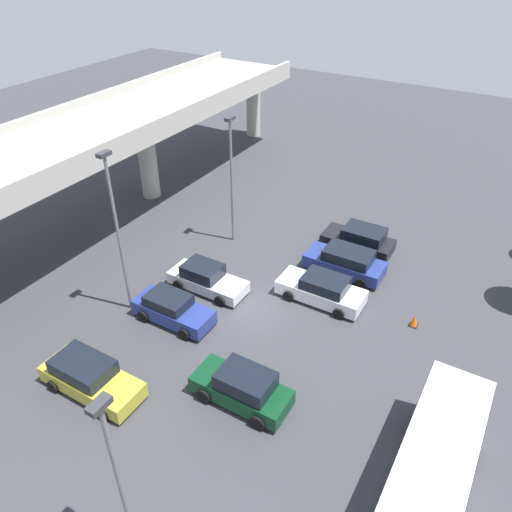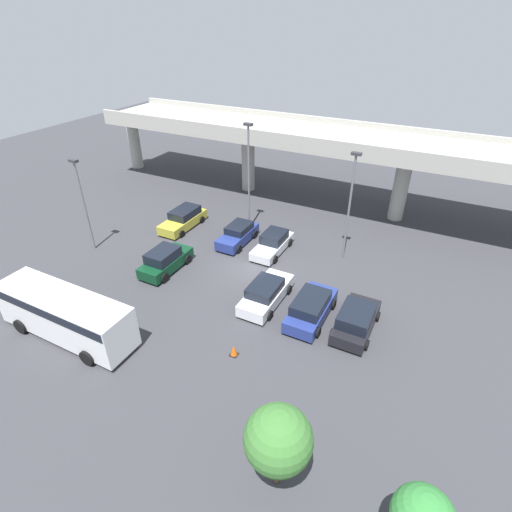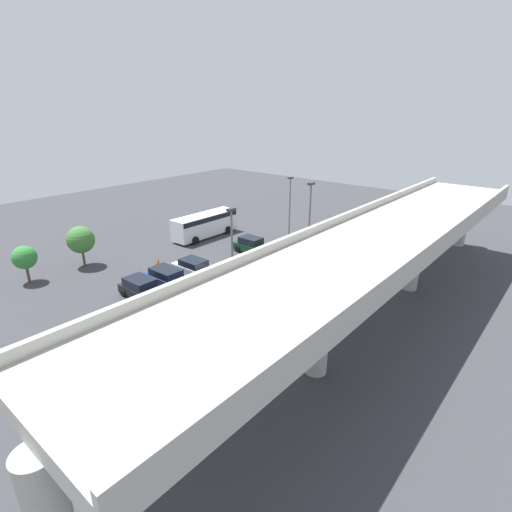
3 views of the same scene
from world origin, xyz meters
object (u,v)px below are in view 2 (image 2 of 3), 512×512
(parked_car_0, at_px, (183,219))
(parked_car_4, at_px, (266,293))
(lamp_post_mid_lot, at_px, (249,171))
(tree_front_left, at_px, (278,439))
(parked_car_2, at_px, (238,234))
(parked_car_3, at_px, (273,243))
(parked_car_6, at_px, (356,320))
(lamp_post_near_aisle, at_px, (83,198))
(parked_car_5, at_px, (311,308))
(traffic_cone, at_px, (234,351))
(parked_car_1, at_px, (165,260))
(shuttle_bus, at_px, (64,312))
(lamp_post_by_overpass, at_px, (350,200))

(parked_car_0, height_order, parked_car_4, parked_car_0)
(lamp_post_mid_lot, height_order, tree_front_left, lamp_post_mid_lot)
(parked_car_2, height_order, parked_car_3, parked_car_3)
(parked_car_6, relative_size, lamp_post_near_aisle, 0.61)
(parked_car_5, xyz_separation_m, traffic_cone, (-2.66, -4.97, -0.45))
(traffic_cone, bearing_deg, lamp_post_near_aisle, 162.60)
(parked_car_1, relative_size, parked_car_6, 0.99)
(parked_car_2, relative_size, lamp_post_near_aisle, 0.60)
(shuttle_bus, xyz_separation_m, tree_front_left, (14.51, -2.27, 1.08))
(parked_car_0, bearing_deg, lamp_post_by_overpass, 95.72)
(parked_car_4, height_order, traffic_cone, parked_car_4)
(parked_car_2, distance_m, lamp_post_near_aisle, 12.20)
(parked_car_2, xyz_separation_m, parked_car_3, (3.16, 0.05, -0.02))
(parked_car_0, distance_m, shuttle_bus, 14.61)
(parked_car_4, bearing_deg, lamp_post_mid_lot, 34.15)
(lamp_post_near_aisle, bearing_deg, traffic_cone, -17.40)
(shuttle_bus, height_order, lamp_post_mid_lot, lamp_post_mid_lot)
(parked_car_6, bearing_deg, parked_car_5, 93.40)
(parked_car_5, xyz_separation_m, lamp_post_near_aisle, (-18.58, 0.01, 3.59))
(parked_car_3, height_order, lamp_post_mid_lot, lamp_post_mid_lot)
(parked_car_6, xyz_separation_m, lamp_post_near_aisle, (-21.37, -0.15, 3.59))
(parked_car_6, distance_m, traffic_cone, 7.50)
(parked_car_6, distance_m, shuttle_bus, 17.00)
(parked_car_5, relative_size, shuttle_bus, 0.54)
(parked_car_1, relative_size, parked_car_5, 0.94)
(parked_car_4, bearing_deg, lamp_post_near_aisle, 90.37)
(lamp_post_mid_lot, bearing_deg, parked_car_2, -82.00)
(parked_car_2, distance_m, lamp_post_mid_lot, 5.25)
(parked_car_0, xyz_separation_m, parked_car_1, (2.93, -6.25, 0.05))
(parked_car_3, bearing_deg, lamp_post_mid_lot, -126.35)
(parked_car_4, distance_m, tree_front_left, 11.94)
(traffic_cone, bearing_deg, lamp_post_mid_lot, 114.94)
(parked_car_2, bearing_deg, shuttle_bus, -13.41)
(parked_car_0, height_order, parked_car_2, parked_car_0)
(parked_car_0, xyz_separation_m, shuttle_bus, (2.26, -14.40, 0.92))
(parked_car_2, height_order, tree_front_left, tree_front_left)
(parked_car_3, bearing_deg, shuttle_bus, -24.66)
(parked_car_0, bearing_deg, traffic_cone, 45.78)
(lamp_post_by_overpass, bearing_deg, parked_car_3, -163.53)
(parked_car_3, height_order, tree_front_left, tree_front_left)
(shuttle_bus, distance_m, traffic_cone, 10.01)
(parked_car_4, bearing_deg, tree_front_left, -151.78)
(parked_car_3, xyz_separation_m, parked_car_5, (5.56, -6.26, 0.07))
(parked_car_6, bearing_deg, shuttle_bus, 118.70)
(parked_car_0, relative_size, tree_front_left, 1.18)
(parked_car_6, distance_m, tree_front_left, 10.62)
(parked_car_2, distance_m, parked_car_5, 10.71)
(parked_car_5, bearing_deg, parked_car_1, 89.16)
(parked_car_4, xyz_separation_m, lamp_post_mid_lot, (-5.93, 8.75, 4.51))
(parked_car_2, distance_m, lamp_post_by_overpass, 9.54)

